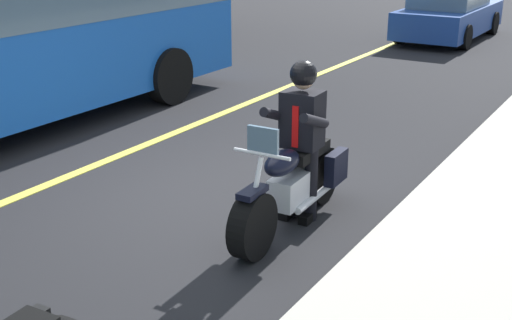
{
  "coord_description": "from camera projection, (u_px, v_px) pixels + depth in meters",
  "views": [
    {
      "loc": [
        5.76,
        4.16,
        3.05
      ],
      "look_at": [
        0.35,
        0.8,
        0.75
      ],
      "focal_mm": 46.22,
      "sensor_mm": 36.0,
      "label": 1
    }
  ],
  "objects": [
    {
      "name": "ground_plane",
      "position": [
        214.0,
        199.0,
        7.7
      ],
      "size": [
        80.0,
        80.0,
        0.0
      ],
      "primitive_type": "plane",
      "color": "black"
    },
    {
      "name": "lane_center_stripe",
      "position": [
        90.0,
        167.0,
        8.69
      ],
      "size": [
        60.0,
        0.16,
        0.01
      ],
      "primitive_type": "cube",
      "color": "#E5DB4C",
      "rests_on": "ground_plane"
    },
    {
      "name": "motorcycle_main",
      "position": [
        293.0,
        185.0,
        6.92
      ],
      "size": [
        2.22,
        0.65,
        1.26
      ],
      "color": "black",
      "rests_on": "ground_plane"
    },
    {
      "name": "rider_main",
      "position": [
        301.0,
        127.0,
        6.88
      ],
      "size": [
        0.64,
        0.56,
        1.74
      ],
      "color": "black",
      "rests_on": "ground_plane"
    },
    {
      "name": "car_silver",
      "position": [
        449.0,
        14.0,
        18.04
      ],
      "size": [
        4.6,
        1.92,
        1.4
      ],
      "color": "navy",
      "rests_on": "ground_plane"
    }
  ]
}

